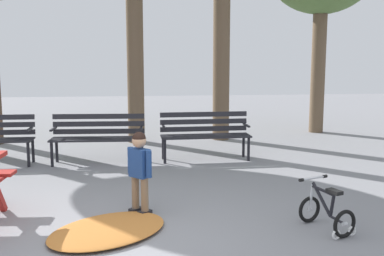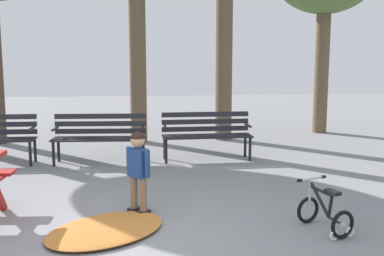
% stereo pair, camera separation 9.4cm
% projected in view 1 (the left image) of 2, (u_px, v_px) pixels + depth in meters
% --- Properties ---
extents(ground, '(36.00, 36.00, 0.00)m').
position_uv_depth(ground, '(117.00, 248.00, 4.52)').
color(ground, gray).
extents(park_bench_left, '(1.62, 0.55, 0.85)m').
position_uv_depth(park_bench_left, '(98.00, 134.00, 8.09)').
color(park_bench_left, '#232328').
rests_on(park_bench_left, ground).
extents(park_bench_right, '(1.61, 0.50, 0.85)m').
position_uv_depth(park_bench_right, '(205.00, 131.00, 8.39)').
color(park_bench_right, '#232328').
rests_on(park_bench_right, ground).
extents(child_standing, '(0.29, 0.29, 0.99)m').
position_uv_depth(child_standing, '(140.00, 167.00, 5.41)').
color(child_standing, '#7F664C').
rests_on(child_standing, ground).
extents(kids_bicycle, '(0.52, 0.63, 0.54)m').
position_uv_depth(kids_bicycle, '(327.00, 212.00, 4.96)').
color(kids_bicycle, black).
rests_on(kids_bicycle, ground).
extents(leaf_pile, '(1.63, 1.58, 0.07)m').
position_uv_depth(leaf_pile, '(108.00, 230.00, 4.90)').
color(leaf_pile, '#B26B2D').
rests_on(leaf_pile, ground).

